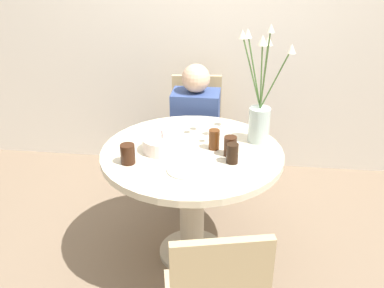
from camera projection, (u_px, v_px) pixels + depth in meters
ground_plane at (192, 253)px, 2.75m from camera, size 16.00×16.00×0.00m
wall_back at (211, 12)px, 3.31m from camera, size 8.00×0.05×2.60m
dining_table at (192, 175)px, 2.50m from camera, size 1.04×1.04×0.74m
chair_near_front at (196, 128)px, 3.32m from camera, size 0.43×0.43×0.88m
birthday_cake at (162, 144)px, 2.41m from camera, size 0.22×0.22×0.12m
flower_vase at (260, 110)px, 2.45m from camera, size 0.31×0.33×0.71m
side_plate at (186, 169)px, 2.22m from camera, size 0.21×0.21×0.01m
drink_glass_0 at (128, 154)px, 2.27m from camera, size 0.08×0.08×0.11m
drink_glass_1 at (232, 153)px, 2.27m from camera, size 0.06×0.06×0.11m
drink_glass_2 at (230, 146)px, 2.35m from camera, size 0.07×0.07×0.11m
drink_glass_3 at (214, 139)px, 2.42m from camera, size 0.06×0.06×0.12m
person_boy at (196, 137)px, 3.18m from camera, size 0.34×0.24×1.04m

